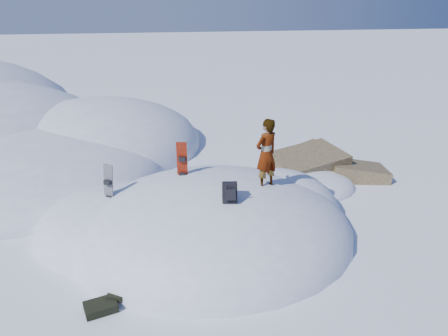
{
  "coord_description": "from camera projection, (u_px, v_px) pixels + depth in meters",
  "views": [
    {
      "loc": [
        -1.23,
        -9.39,
        5.65
      ],
      "look_at": [
        0.33,
        0.3,
        1.69
      ],
      "focal_mm": 35.0,
      "sensor_mm": 36.0,
      "label": 1
    }
  ],
  "objects": [
    {
      "name": "snowboard_red",
      "position": [
        182.0,
        168.0,
        10.83
      ],
      "size": [
        0.27,
        0.18,
        1.41
      ],
      "rotation": [
        0.0,
        0.0,
        -0.22
      ],
      "color": "red",
      "rests_on": "snow_mound"
    },
    {
      "name": "ground",
      "position": [
        213.0,
        236.0,
        10.89
      ],
      "size": [
        120.0,
        120.0,
        0.0
      ],
      "primitive_type": "plane",
      "color": "white",
      "rests_on": "ground"
    },
    {
      "name": "snowboard_dark",
      "position": [
        109.0,
        192.0,
        10.5
      ],
      "size": [
        0.31,
        0.29,
        1.38
      ],
      "rotation": [
        0.0,
        0.0,
        -0.61
      ],
      "color": "black",
      "rests_on": "snow_mound"
    },
    {
      "name": "snow_mound",
      "position": [
        205.0,
        232.0,
        11.09
      ],
      "size": [
        8.0,
        6.0,
        3.0
      ],
      "color": "white",
      "rests_on": "ground"
    },
    {
      "name": "backpack",
      "position": [
        230.0,
        193.0,
        9.47
      ],
      "size": [
        0.36,
        0.42,
        0.54
      ],
      "rotation": [
        0.0,
        0.0,
        -0.13
      ],
      "color": "black",
      "rests_on": "snow_mound"
    },
    {
      "name": "gear_pile",
      "position": [
        103.0,
        305.0,
        8.33
      ],
      "size": [
        0.81,
        0.63,
        0.21
      ],
      "rotation": [
        0.0,
        0.0,
        0.3
      ],
      "color": "black",
      "rests_on": "ground"
    },
    {
      "name": "rock_outcrop",
      "position": [
        313.0,
        179.0,
        14.19
      ],
      "size": [
        4.68,
        4.41,
        1.68
      ],
      "color": "olive",
      "rests_on": "ground"
    },
    {
      "name": "person",
      "position": [
        266.0,
        154.0,
        10.12
      ],
      "size": [
        0.74,
        0.66,
        1.69
      ],
      "primitive_type": "imported",
      "rotation": [
        0.0,
        0.0,
        3.66
      ],
      "color": "slate",
      "rests_on": "snow_mound"
    }
  ]
}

